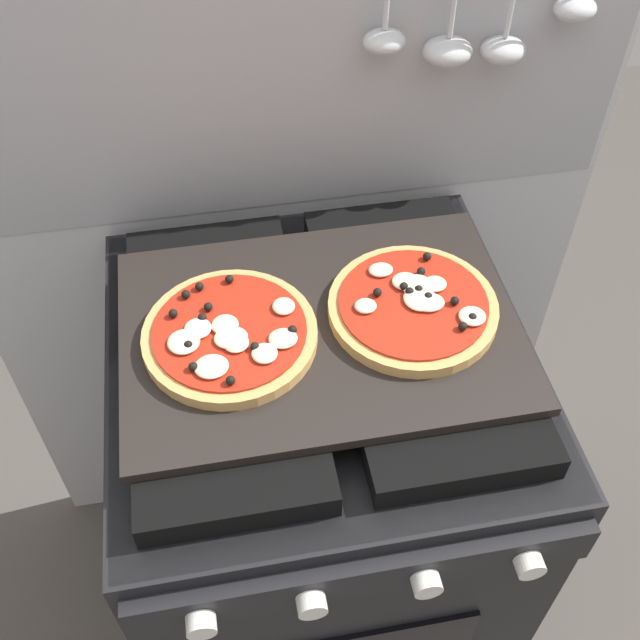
{
  "coord_description": "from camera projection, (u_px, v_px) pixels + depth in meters",
  "views": [
    {
      "loc": [
        -0.12,
        -0.68,
        1.69
      ],
      "look_at": [
        0.0,
        0.0,
        0.93
      ],
      "focal_mm": 42.87,
      "sensor_mm": 36.0,
      "label": 1
    }
  ],
  "objects": [
    {
      "name": "stove",
      "position": [
        320.0,
        496.0,
        1.38
      ],
      "size": [
        0.6,
        0.64,
        0.9
      ],
      "color": "black",
      "rests_on": "ground_plane"
    },
    {
      "name": "baking_tray",
      "position": [
        320.0,
        329.0,
        1.04
      ],
      "size": [
        0.54,
        0.38,
        0.02
      ],
      "primitive_type": "cube",
      "color": "black",
      "rests_on": "stove"
    },
    {
      "name": "pizza_right",
      "position": [
        414.0,
        306.0,
        1.04
      ],
      "size": [
        0.23,
        0.23,
        0.03
      ],
      "color": "tan",
      "rests_on": "baking_tray"
    },
    {
      "name": "pizza_left",
      "position": [
        230.0,
        335.0,
        1.01
      ],
      "size": [
        0.23,
        0.23,
        0.03
      ],
      "color": "tan",
      "rests_on": "baking_tray"
    },
    {
      "name": "kitchen_backsplash",
      "position": [
        288.0,
        233.0,
        1.35
      ],
      "size": [
        1.1,
        0.09,
        1.55
      ],
      "color": "silver",
      "rests_on": "ground_plane"
    },
    {
      "name": "ground_plane",
      "position": [
        320.0,
        594.0,
        1.72
      ],
      "size": [
        4.0,
        4.0,
        0.0
      ],
      "primitive_type": "plane",
      "color": "#4C4742"
    }
  ]
}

